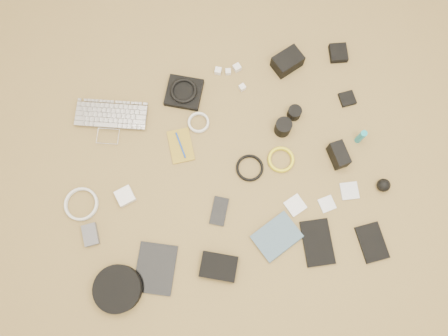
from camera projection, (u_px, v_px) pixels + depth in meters
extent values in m
cube|color=olive|center=(227.00, 177.00, 1.99)|extent=(4.00, 4.00, 0.04)
imported|color=#B4B4B9|center=(110.00, 125.00, 2.01)|extent=(0.38, 0.32, 0.03)
cube|color=black|center=(184.00, 93.00, 2.05)|extent=(0.21, 0.21, 0.03)
torus|color=black|center=(184.00, 91.00, 2.03)|extent=(0.17, 0.17, 0.02)
cube|color=silver|center=(218.00, 71.00, 2.08)|extent=(0.04, 0.04, 0.03)
cube|color=silver|center=(228.00, 72.00, 2.08)|extent=(0.03, 0.03, 0.02)
cube|color=silver|center=(237.00, 68.00, 2.08)|extent=(0.04, 0.04, 0.03)
cube|color=silver|center=(242.00, 87.00, 2.06)|extent=(0.03, 0.03, 0.03)
cube|color=black|center=(287.00, 62.00, 2.06)|extent=(0.16, 0.13, 0.08)
cube|color=black|center=(338.00, 53.00, 2.10)|extent=(0.09, 0.10, 0.03)
cube|color=olive|center=(181.00, 146.00, 2.00)|extent=(0.10, 0.16, 0.01)
cylinder|color=#133AA1|center=(181.00, 145.00, 1.99)|extent=(0.03, 0.13, 0.01)
torus|color=silver|center=(199.00, 123.00, 2.02)|extent=(0.13, 0.13, 0.01)
cylinder|color=black|center=(283.00, 127.00, 1.98)|extent=(0.08, 0.08, 0.08)
cylinder|color=black|center=(294.00, 113.00, 2.01)|extent=(0.06, 0.06, 0.06)
cube|color=black|center=(347.00, 99.00, 2.05)|extent=(0.07, 0.07, 0.02)
cube|color=silver|center=(125.00, 196.00, 1.93)|extent=(0.09, 0.09, 0.03)
torus|color=silver|center=(82.00, 204.00, 1.93)|extent=(0.18, 0.18, 0.01)
torus|color=black|center=(250.00, 168.00, 1.97)|extent=(0.14, 0.14, 0.01)
torus|color=yellow|center=(281.00, 160.00, 1.98)|extent=(0.14, 0.14, 0.01)
cube|color=black|center=(339.00, 155.00, 1.95)|extent=(0.07, 0.12, 0.08)
cylinder|color=teal|center=(361.00, 137.00, 1.96)|extent=(0.03, 0.03, 0.10)
cube|color=#515156|center=(91.00, 235.00, 1.89)|extent=(0.06, 0.10, 0.03)
cube|color=black|center=(156.00, 268.00, 1.86)|extent=(0.23, 0.26, 0.01)
cube|color=black|center=(219.00, 211.00, 1.92)|extent=(0.11, 0.14, 0.01)
cube|color=silver|center=(295.00, 205.00, 1.93)|extent=(0.10, 0.10, 0.01)
cube|color=silver|center=(327.00, 204.00, 1.93)|extent=(0.07, 0.07, 0.01)
cube|color=silver|center=(349.00, 191.00, 1.95)|extent=(0.09, 0.09, 0.01)
sphere|color=black|center=(384.00, 185.00, 1.93)|extent=(0.07, 0.07, 0.06)
cylinder|color=black|center=(118.00, 289.00, 1.82)|extent=(0.24, 0.24, 0.05)
cube|color=black|center=(219.00, 267.00, 1.85)|extent=(0.18, 0.16, 0.04)
imported|color=#405A6D|center=(287.00, 250.00, 1.88)|extent=(0.23, 0.21, 0.02)
cube|color=black|center=(317.00, 243.00, 1.89)|extent=(0.14, 0.21, 0.01)
cube|color=black|center=(372.00, 242.00, 1.89)|extent=(0.11, 0.17, 0.01)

